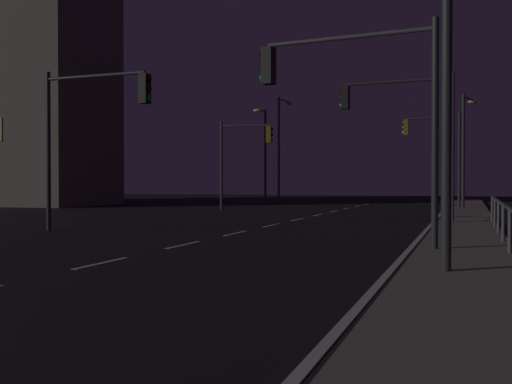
{
  "coord_description": "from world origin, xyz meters",
  "views": [
    {
      "loc": [
        7.17,
        -2.57,
        1.69
      ],
      "look_at": [
        -0.28,
        19.93,
        1.29
      ],
      "focal_mm": 45.29,
      "sensor_mm": 36.0,
      "label": 1
    }
  ],
  "objects_px": {
    "traffic_light_far_center": "(352,90)",
    "street_lamp_mid_block": "(281,140)",
    "traffic_light_far_right": "(91,117)",
    "traffic_light_mid_right": "(403,117)",
    "street_lamp_median": "(427,26)",
    "street_lamp_corner": "(264,147)",
    "traffic_light_near_right": "(244,148)",
    "street_lamp_far_end": "(465,139)",
    "traffic_light_far_left": "(435,142)"
  },
  "relations": [
    {
      "from": "traffic_light_far_center",
      "to": "street_lamp_mid_block",
      "type": "height_order",
      "value": "street_lamp_mid_block"
    },
    {
      "from": "traffic_light_far_right",
      "to": "street_lamp_median",
      "type": "distance_m",
      "value": 13.16
    },
    {
      "from": "traffic_light_mid_right",
      "to": "street_lamp_far_end",
      "type": "xyz_separation_m",
      "value": [
        2.27,
        13.26,
        -0.07
      ]
    },
    {
      "from": "traffic_light_far_center",
      "to": "street_lamp_median",
      "type": "distance_m",
      "value": 4.42
    },
    {
      "from": "traffic_light_mid_right",
      "to": "street_lamp_corner",
      "type": "relative_size",
      "value": 0.84
    },
    {
      "from": "traffic_light_far_left",
      "to": "street_lamp_corner",
      "type": "height_order",
      "value": "street_lamp_corner"
    },
    {
      "from": "traffic_light_far_right",
      "to": "traffic_light_far_left",
      "type": "relative_size",
      "value": 0.97
    },
    {
      "from": "street_lamp_mid_block",
      "to": "street_lamp_corner",
      "type": "bearing_deg",
      "value": -95.31
    },
    {
      "from": "traffic_light_far_right",
      "to": "street_lamp_mid_block",
      "type": "bearing_deg",
      "value": 93.42
    },
    {
      "from": "traffic_light_near_right",
      "to": "street_lamp_corner",
      "type": "height_order",
      "value": "street_lamp_corner"
    },
    {
      "from": "traffic_light_far_center",
      "to": "traffic_light_near_right",
      "type": "height_order",
      "value": "traffic_light_far_center"
    },
    {
      "from": "traffic_light_far_center",
      "to": "traffic_light_near_right",
      "type": "relative_size",
      "value": 1.03
    },
    {
      "from": "traffic_light_far_center",
      "to": "traffic_light_mid_right",
      "type": "height_order",
      "value": "traffic_light_mid_right"
    },
    {
      "from": "traffic_light_far_right",
      "to": "traffic_light_mid_right",
      "type": "distance_m",
      "value": 11.91
    },
    {
      "from": "street_lamp_mid_block",
      "to": "traffic_light_mid_right",
      "type": "bearing_deg",
      "value": -62.39
    },
    {
      "from": "street_lamp_median",
      "to": "street_lamp_corner",
      "type": "relative_size",
      "value": 1.03
    },
    {
      "from": "traffic_light_far_center",
      "to": "street_lamp_mid_block",
      "type": "xyz_separation_m",
      "value": [
        -10.92,
        31.52,
        0.91
      ]
    },
    {
      "from": "traffic_light_near_right",
      "to": "street_lamp_corner",
      "type": "bearing_deg",
      "value": 100.1
    },
    {
      "from": "traffic_light_far_left",
      "to": "street_lamp_far_end",
      "type": "distance_m",
      "value": 1.83
    },
    {
      "from": "street_lamp_median",
      "to": "street_lamp_mid_block",
      "type": "height_order",
      "value": "street_lamp_mid_block"
    },
    {
      "from": "traffic_light_far_center",
      "to": "traffic_light_mid_right",
      "type": "bearing_deg",
      "value": 88.86
    },
    {
      "from": "traffic_light_mid_right",
      "to": "traffic_light_far_center",
      "type": "bearing_deg",
      "value": -91.14
    },
    {
      "from": "traffic_light_far_center",
      "to": "street_lamp_far_end",
      "type": "distance_m",
      "value": 23.64
    },
    {
      "from": "traffic_light_near_right",
      "to": "street_lamp_far_end",
      "type": "distance_m",
      "value": 12.8
    },
    {
      "from": "traffic_light_far_center",
      "to": "traffic_light_far_right",
      "type": "bearing_deg",
      "value": 162.17
    },
    {
      "from": "traffic_light_far_left",
      "to": "street_lamp_far_end",
      "type": "relative_size",
      "value": 0.85
    },
    {
      "from": "traffic_light_far_center",
      "to": "street_lamp_far_end",
      "type": "height_order",
      "value": "street_lamp_far_end"
    },
    {
      "from": "traffic_light_far_center",
      "to": "traffic_light_near_right",
      "type": "bearing_deg",
      "value": 116.39
    },
    {
      "from": "traffic_light_near_right",
      "to": "street_lamp_far_end",
      "type": "bearing_deg",
      "value": 18.29
    },
    {
      "from": "traffic_light_far_center",
      "to": "street_lamp_median",
      "type": "xyz_separation_m",
      "value": [
        2.0,
        -3.91,
        0.5
      ]
    },
    {
      "from": "traffic_light_mid_right",
      "to": "traffic_light_far_left",
      "type": "bearing_deg",
      "value": 87.78
    },
    {
      "from": "traffic_light_far_center",
      "to": "traffic_light_near_right",
      "type": "xyz_separation_m",
      "value": [
        -9.67,
        19.5,
        -0.33
      ]
    },
    {
      "from": "street_lamp_far_end",
      "to": "street_lamp_corner",
      "type": "xyz_separation_m",
      "value": [
        -13.7,
        4.69,
        0.02
      ]
    },
    {
      "from": "street_lamp_far_end",
      "to": "street_lamp_corner",
      "type": "distance_m",
      "value": 14.48
    },
    {
      "from": "street_lamp_far_end",
      "to": "street_lamp_mid_block",
      "type": "bearing_deg",
      "value": 149.13
    },
    {
      "from": "street_lamp_far_end",
      "to": "traffic_light_far_center",
      "type": "bearing_deg",
      "value": -96.0
    },
    {
      "from": "street_lamp_far_end",
      "to": "street_lamp_mid_block",
      "type": "distance_m",
      "value": 15.62
    },
    {
      "from": "traffic_light_far_right",
      "to": "traffic_light_mid_right",
      "type": "relative_size",
      "value": 0.95
    },
    {
      "from": "street_lamp_median",
      "to": "street_lamp_corner",
      "type": "distance_m",
      "value": 34.73
    },
    {
      "from": "street_lamp_far_end",
      "to": "street_lamp_median",
      "type": "distance_m",
      "value": 27.43
    },
    {
      "from": "traffic_light_far_left",
      "to": "street_lamp_median",
      "type": "relative_size",
      "value": 0.79
    },
    {
      "from": "traffic_light_far_left",
      "to": "street_lamp_corner",
      "type": "relative_size",
      "value": 0.82
    },
    {
      "from": "street_lamp_far_end",
      "to": "street_lamp_median",
      "type": "xyz_separation_m",
      "value": [
        -0.47,
        -27.42,
        0.28
      ]
    },
    {
      "from": "street_lamp_far_end",
      "to": "street_lamp_corner",
      "type": "height_order",
      "value": "street_lamp_corner"
    },
    {
      "from": "traffic_light_near_right",
      "to": "street_lamp_far_end",
      "type": "relative_size",
      "value": 0.79
    },
    {
      "from": "traffic_light_far_right",
      "to": "street_lamp_median",
      "type": "height_order",
      "value": "street_lamp_median"
    },
    {
      "from": "traffic_light_near_right",
      "to": "street_lamp_mid_block",
      "type": "bearing_deg",
      "value": 95.91
    },
    {
      "from": "traffic_light_far_right",
      "to": "traffic_light_far_left",
      "type": "bearing_deg",
      "value": 64.8
    },
    {
      "from": "traffic_light_far_right",
      "to": "traffic_light_far_center",
      "type": "bearing_deg",
      "value": -17.83
    },
    {
      "from": "traffic_light_far_left",
      "to": "street_lamp_median",
      "type": "bearing_deg",
      "value": -87.43
    }
  ]
}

